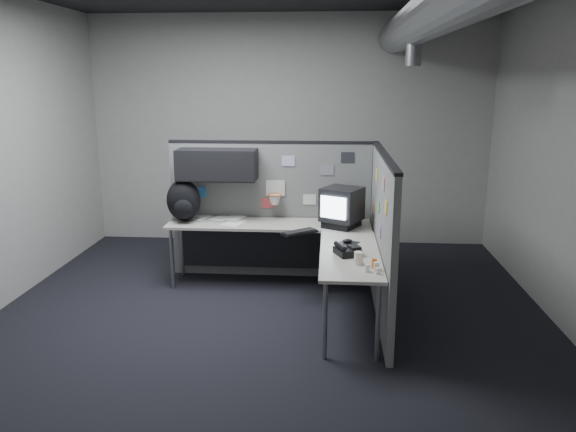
# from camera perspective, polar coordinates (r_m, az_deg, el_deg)

# --- Properties ---
(room) EXTENTS (5.62, 5.62, 3.22)m
(room) POSITION_cam_1_polar(r_m,az_deg,el_deg) (5.16, 4.14, 11.20)
(room) COLOR black
(room) RESTS_ON ground
(partition_back) EXTENTS (2.44, 0.42, 1.63)m
(partition_back) POSITION_cam_1_polar(r_m,az_deg,el_deg) (6.57, -3.07, 2.10)
(partition_back) COLOR slate
(partition_back) RESTS_ON ground
(partition_right) EXTENTS (0.07, 2.23, 1.63)m
(partition_right) POSITION_cam_1_polar(r_m,az_deg,el_deg) (5.60, 9.49, -2.02)
(partition_right) COLOR slate
(partition_right) RESTS_ON ground
(desk) EXTENTS (2.31, 2.11, 0.73)m
(desk) POSITION_cam_1_polar(r_m,az_deg,el_deg) (6.11, 0.07, -2.48)
(desk) COLOR #A9A599
(desk) RESTS_ON ground
(monitor) EXTENTS (0.52, 0.52, 0.44)m
(monitor) POSITION_cam_1_polar(r_m,az_deg,el_deg) (6.19, 5.48, 0.94)
(monitor) COLOR black
(monitor) RESTS_ON desk
(keyboard) EXTENTS (0.40, 0.36, 0.04)m
(keyboard) POSITION_cam_1_polar(r_m,az_deg,el_deg) (5.93, 1.16, -1.66)
(keyboard) COLOR black
(keyboard) RESTS_ON desk
(mouse) EXTENTS (0.26, 0.27, 0.05)m
(mouse) POSITION_cam_1_polar(r_m,az_deg,el_deg) (5.61, 6.06, -2.64)
(mouse) COLOR black
(mouse) RESTS_ON desk
(phone) EXTENTS (0.28, 0.29, 0.11)m
(phone) POSITION_cam_1_polar(r_m,az_deg,el_deg) (5.25, 6.04, -3.51)
(phone) COLOR black
(phone) RESTS_ON desk
(bottles) EXTENTS (0.14, 0.20, 0.09)m
(bottles) POSITION_cam_1_polar(r_m,az_deg,el_deg) (4.85, 8.71, -5.11)
(bottles) COLOR silver
(bottles) RESTS_ON desk
(cup) EXTENTS (0.09, 0.09, 0.11)m
(cup) POSITION_cam_1_polar(r_m,az_deg,el_deg) (5.00, 7.19, -4.26)
(cup) COLOR beige
(cup) RESTS_ON desk
(papers) EXTENTS (0.72, 0.55, 0.01)m
(papers) POSITION_cam_1_polar(r_m,az_deg,el_deg) (6.57, -6.71, -0.31)
(papers) COLOR white
(papers) RESTS_ON desk
(backpack) EXTENTS (0.43, 0.40, 0.48)m
(backpack) POSITION_cam_1_polar(r_m,az_deg,el_deg) (6.52, -10.56, 1.49)
(backpack) COLOR black
(backpack) RESTS_ON desk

